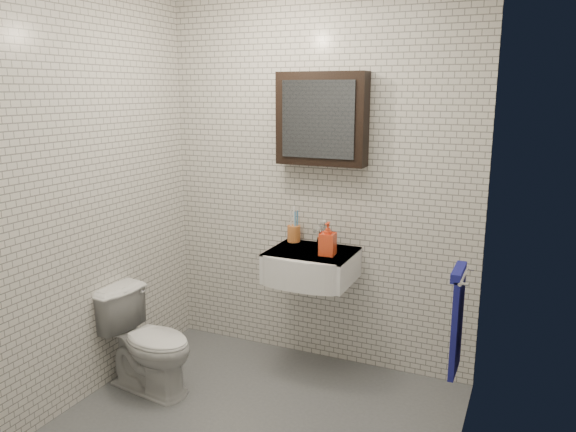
{
  "coord_description": "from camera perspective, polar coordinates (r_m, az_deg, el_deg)",
  "views": [
    {
      "loc": [
        1.36,
        -2.53,
        1.89
      ],
      "look_at": [
        0.02,
        0.45,
        1.15
      ],
      "focal_mm": 35.0,
      "sensor_mm": 36.0,
      "label": 1
    }
  ],
  "objects": [
    {
      "name": "washbasin",
      "position": [
        3.69,
        2.18,
        -5.12
      ],
      "size": [
        0.55,
        0.5,
        0.2
      ],
      "color": "white",
      "rests_on": "room_shell"
    },
    {
      "name": "towel_rail",
      "position": [
        3.12,
        16.84,
        -9.72
      ],
      "size": [
        0.09,
        0.3,
        0.58
      ],
      "color": "silver",
      "rests_on": "room_shell"
    },
    {
      "name": "soap_bottle",
      "position": [
        3.58,
        4.06,
        -2.32
      ],
      "size": [
        0.1,
        0.11,
        0.22
      ],
      "primitive_type": "imported",
      "rotation": [
        0.0,
        0.0,
        0.06
      ],
      "color": "orange",
      "rests_on": "washbasin"
    },
    {
      "name": "mirror_cabinet",
      "position": [
        3.7,
        3.44,
        9.81
      ],
      "size": [
        0.6,
        0.15,
        0.6
      ],
      "color": "black",
      "rests_on": "room_shell"
    },
    {
      "name": "toothbrush_cup",
      "position": [
        3.91,
        0.6,
        -1.72
      ],
      "size": [
        0.11,
        0.11,
        0.25
      ],
      "rotation": [
        0.0,
        0.0,
        0.29
      ],
      "color": "#C56C31",
      "rests_on": "washbasin"
    },
    {
      "name": "toilet",
      "position": [
        3.75,
        -14.03,
        -12.26
      ],
      "size": [
        0.69,
        0.45,
        0.65
      ],
      "primitive_type": "imported",
      "rotation": [
        0.0,
        0.0,
        1.43
      ],
      "color": "white",
      "rests_on": "ground"
    },
    {
      "name": "faucet",
      "position": [
        3.82,
        3.31,
        -1.98
      ],
      "size": [
        0.06,
        0.2,
        0.15
      ],
      "color": "silver",
      "rests_on": "washbasin"
    },
    {
      "name": "room_shell",
      "position": [
        2.9,
        -4.08,
        4.36
      ],
      "size": [
        2.22,
        2.02,
        2.51
      ],
      "color": "silver",
      "rests_on": "ground"
    },
    {
      "name": "ground",
      "position": [
        3.43,
        -3.67,
        -20.56
      ],
      "size": [
        2.2,
        2.0,
        0.01
      ],
      "primitive_type": "cube",
      "color": "#53565B",
      "rests_on": "ground"
    }
  ]
}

